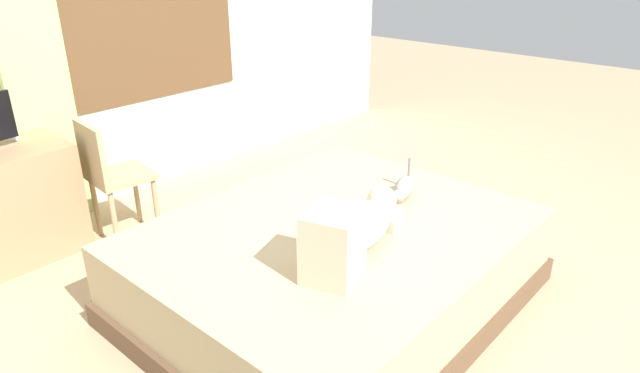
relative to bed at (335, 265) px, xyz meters
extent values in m
plane|color=tan|center=(0.14, -0.14, -0.24)|extent=(16.00, 16.00, 0.00)
cube|color=beige|center=(0.14, 2.32, 1.21)|extent=(6.40, 0.12, 2.90)
cube|color=brown|center=(0.44, 2.25, 1.17)|extent=(1.51, 0.02, 1.32)
cube|color=white|center=(0.44, 2.25, 1.17)|extent=(1.43, 0.02, 1.24)
cube|color=brown|center=(0.00, 0.00, -0.17)|extent=(2.14, 1.72, 0.14)
cube|color=tan|center=(0.00, 0.00, 0.07)|extent=(2.07, 1.67, 0.35)
ellipsoid|color=#8C939E|center=(-0.03, -0.20, 0.33)|extent=(0.61, 0.42, 0.17)
sphere|color=beige|center=(0.30, -0.10, 0.33)|extent=(0.17, 0.17, 0.17)
cube|color=beige|center=(-0.39, -0.31, 0.42)|extent=(0.32, 0.31, 0.34)
cube|color=beige|center=(0.18, -0.13, 0.29)|extent=(0.27, 0.33, 0.08)
ellipsoid|color=gray|center=(0.56, -0.07, 0.31)|extent=(0.28, 0.20, 0.13)
sphere|color=gray|center=(0.42, -0.13, 0.32)|extent=(0.08, 0.08, 0.08)
cylinder|color=gray|center=(0.70, -0.02, 0.38)|extent=(0.03, 0.03, 0.16)
cylinder|color=white|center=(-0.83, 2.05, 0.54)|extent=(0.06, 0.06, 0.08)
cylinder|color=tan|center=(-0.20, 1.74, -0.02)|extent=(0.04, 0.04, 0.44)
cylinder|color=tan|center=(-0.23, 1.44, -0.02)|extent=(0.04, 0.04, 0.44)
cylinder|color=tan|center=(-0.50, 1.77, -0.02)|extent=(0.04, 0.04, 0.44)
cylinder|color=tan|center=(-0.53, 1.47, -0.02)|extent=(0.04, 0.04, 0.44)
cube|color=tan|center=(-0.36, 1.60, 0.22)|extent=(0.42, 0.42, 0.04)
cube|color=tan|center=(-0.53, 1.62, 0.43)|extent=(0.08, 0.38, 0.38)
cube|color=#ADCC75|center=(-0.55, 2.20, 0.92)|extent=(0.44, 0.06, 2.32)
camera|label=1|loc=(-2.07, -1.72, 1.68)|focal=31.06mm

